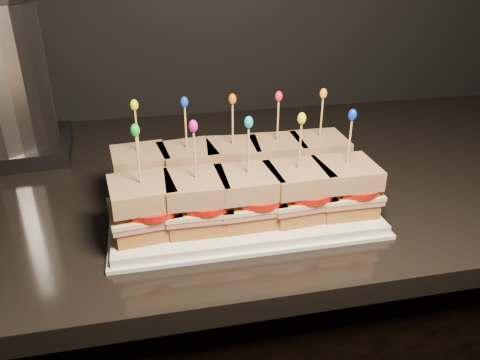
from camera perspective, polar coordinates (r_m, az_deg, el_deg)
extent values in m
cube|color=black|center=(1.15, -7.07, -20.95)|extent=(2.58, 0.70, 0.87)
cube|color=black|center=(0.88, -8.66, -0.47)|extent=(2.62, 0.74, 0.03)
cube|color=white|center=(0.74, 0.00, -3.18)|extent=(0.39, 0.24, 0.02)
cube|color=white|center=(0.75, 0.00, -3.59)|extent=(0.40, 0.25, 0.01)
cube|color=brown|center=(0.77, -11.77, -0.94)|extent=(0.09, 0.09, 0.02)
cube|color=#B04B4D|center=(0.76, -11.87, 0.10)|extent=(0.10, 0.10, 0.01)
cube|color=beige|center=(0.76, -11.92, 0.57)|extent=(0.10, 0.10, 0.01)
cylinder|color=#B1140B|center=(0.75, -11.05, 0.98)|extent=(0.08, 0.08, 0.01)
cube|color=#5F2F16|center=(0.75, -12.10, 2.39)|extent=(0.09, 0.09, 0.03)
cylinder|color=tan|center=(0.73, -12.42, 5.56)|extent=(0.00, 0.00, 0.09)
ellipsoid|color=#F5EA0C|center=(0.72, -12.77, 8.92)|extent=(0.01, 0.01, 0.02)
cube|color=brown|center=(0.77, -6.27, -0.43)|extent=(0.09, 0.09, 0.02)
cube|color=#B04B4D|center=(0.77, -6.32, 0.61)|extent=(0.10, 0.10, 0.01)
cube|color=beige|center=(0.76, -6.35, 1.08)|extent=(0.10, 0.10, 0.01)
cylinder|color=#B1140B|center=(0.76, -5.42, 1.49)|extent=(0.08, 0.08, 0.01)
cube|color=#5F2F16|center=(0.75, -6.45, 2.90)|extent=(0.10, 0.10, 0.03)
cylinder|color=tan|center=(0.74, -6.62, 6.08)|extent=(0.00, 0.00, 0.09)
ellipsoid|color=blue|center=(0.72, -6.80, 9.43)|extent=(0.01, 0.01, 0.02)
cube|color=brown|center=(0.78, -0.85, 0.08)|extent=(0.09, 0.09, 0.02)
cube|color=#B04B4D|center=(0.78, -0.86, 1.11)|extent=(0.10, 0.10, 0.01)
cube|color=beige|center=(0.77, -0.86, 1.58)|extent=(0.10, 0.10, 0.01)
cylinder|color=#B1140B|center=(0.77, 0.10, 1.98)|extent=(0.08, 0.08, 0.01)
cube|color=#5F2F16|center=(0.76, -0.87, 3.38)|extent=(0.09, 0.09, 0.03)
cylinder|color=tan|center=(0.75, -0.90, 6.53)|extent=(0.00, 0.00, 0.09)
ellipsoid|color=#EA5C0A|center=(0.73, -0.92, 9.85)|extent=(0.01, 0.01, 0.02)
cube|color=brown|center=(0.80, 4.39, 0.57)|extent=(0.09, 0.09, 0.02)
cube|color=#B04B4D|center=(0.79, 4.43, 1.58)|extent=(0.09, 0.09, 0.01)
cube|color=beige|center=(0.79, 4.45, 2.04)|extent=(0.10, 0.09, 0.01)
cylinder|color=#B1140B|center=(0.78, 5.43, 2.44)|extent=(0.08, 0.08, 0.01)
cube|color=#5F2F16|center=(0.78, 4.51, 3.81)|extent=(0.09, 0.09, 0.03)
cylinder|color=tan|center=(0.76, 4.63, 6.90)|extent=(0.00, 0.00, 0.09)
ellipsoid|color=red|center=(0.75, 4.75, 10.15)|extent=(0.01, 0.01, 0.02)
cube|color=brown|center=(0.82, 9.39, 1.03)|extent=(0.08, 0.08, 0.02)
cube|color=#B04B4D|center=(0.82, 9.47, 2.01)|extent=(0.09, 0.09, 0.01)
cube|color=beige|center=(0.81, 9.50, 2.46)|extent=(0.09, 0.09, 0.01)
cylinder|color=#B1140B|center=(0.81, 10.48, 2.85)|extent=(0.08, 0.08, 0.01)
cube|color=#5F2F16|center=(0.80, 9.64, 4.19)|extent=(0.09, 0.09, 0.03)
cylinder|color=tan|center=(0.79, 9.88, 7.19)|extent=(0.00, 0.00, 0.09)
ellipsoid|color=orange|center=(0.77, 10.13, 10.34)|extent=(0.01, 0.01, 0.02)
cube|color=brown|center=(0.67, -11.53, -5.16)|extent=(0.09, 0.09, 0.02)
cube|color=#B04B4D|center=(0.67, -11.65, -4.01)|extent=(0.10, 0.10, 0.01)
cube|color=beige|center=(0.66, -11.70, -3.49)|extent=(0.10, 0.10, 0.01)
cylinder|color=#B1140B|center=(0.65, -10.70, -3.08)|extent=(0.08, 0.08, 0.01)
cube|color=#5F2F16|center=(0.65, -11.91, -1.46)|extent=(0.09, 0.09, 0.03)
cylinder|color=tan|center=(0.63, -12.28, 2.12)|extent=(0.00, 0.00, 0.09)
ellipsoid|color=green|center=(0.61, -12.67, 5.95)|extent=(0.01, 0.01, 0.02)
cube|color=brown|center=(0.68, -5.21, -4.56)|extent=(0.08, 0.08, 0.02)
cube|color=#B04B4D|center=(0.67, -5.26, -3.41)|extent=(0.09, 0.09, 0.01)
cube|color=beige|center=(0.66, -5.29, -2.89)|extent=(0.09, 0.09, 0.01)
cylinder|color=#B1140B|center=(0.66, -4.21, -2.46)|extent=(0.08, 0.08, 0.01)
cube|color=#5F2F16|center=(0.65, -5.38, -0.86)|extent=(0.09, 0.09, 0.03)
cylinder|color=tan|center=(0.63, -5.55, 2.72)|extent=(0.00, 0.00, 0.09)
ellipsoid|color=#CC119F|center=(0.62, -5.73, 6.56)|extent=(0.01, 0.01, 0.02)
cube|color=brown|center=(0.69, 0.97, -3.91)|extent=(0.09, 0.09, 0.02)
cube|color=#B04B4D|center=(0.68, 0.98, -2.78)|extent=(0.09, 0.09, 0.01)
cube|color=beige|center=(0.68, 0.99, -2.26)|extent=(0.10, 0.09, 0.01)
cylinder|color=#B1140B|center=(0.67, 2.11, -1.83)|extent=(0.08, 0.08, 0.01)
cube|color=#5F2F16|center=(0.66, 1.00, -0.25)|extent=(0.09, 0.09, 0.03)
cylinder|color=tan|center=(0.64, 1.03, 3.28)|extent=(0.00, 0.00, 0.09)
ellipsoid|color=#13AEC5|center=(0.63, 1.07, 7.07)|extent=(0.01, 0.01, 0.02)
cube|color=brown|center=(0.70, 6.89, -3.25)|extent=(0.09, 0.09, 0.02)
cube|color=#B04B4D|center=(0.70, 6.96, -2.14)|extent=(0.10, 0.09, 0.01)
cube|color=beige|center=(0.69, 6.99, -1.63)|extent=(0.10, 0.10, 0.01)
cylinder|color=#B1140B|center=(0.69, 8.12, -1.21)|extent=(0.08, 0.08, 0.01)
cube|color=#5F2F16|center=(0.68, 7.11, 0.33)|extent=(0.09, 0.09, 0.03)
cylinder|color=tan|center=(0.66, 7.32, 3.78)|extent=(0.00, 0.00, 0.09)
ellipsoid|color=#DAE613|center=(0.65, 7.54, 7.45)|extent=(0.01, 0.01, 0.02)
cube|color=brown|center=(0.73, 12.44, -2.60)|extent=(0.08, 0.08, 0.02)
cube|color=#B04B4D|center=(0.72, 12.56, -1.53)|extent=(0.09, 0.09, 0.01)
cube|color=beige|center=(0.72, 12.61, -1.03)|extent=(0.09, 0.09, 0.01)
cylinder|color=#B1140B|center=(0.72, 13.74, -0.62)|extent=(0.08, 0.08, 0.01)
cube|color=#5F2F16|center=(0.71, 12.82, 0.87)|extent=(0.09, 0.09, 0.03)
cylinder|color=tan|center=(0.69, 13.18, 4.20)|extent=(0.00, 0.00, 0.09)
ellipsoid|color=#082BD2|center=(0.68, 13.56, 7.73)|extent=(0.01, 0.01, 0.02)
cube|color=#262628|center=(1.06, -26.46, 3.48)|extent=(0.26, 0.22, 0.03)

